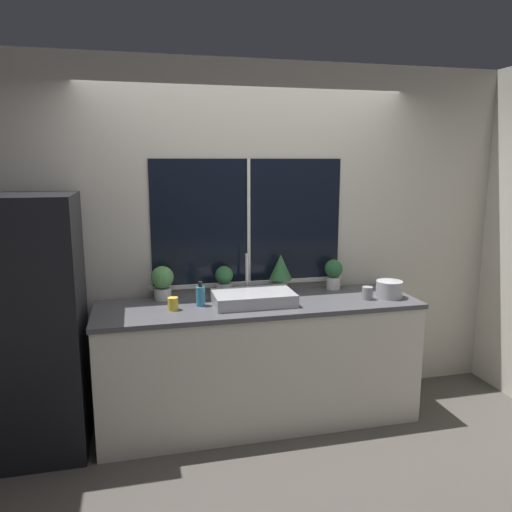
{
  "coord_description": "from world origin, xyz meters",
  "views": [
    {
      "loc": [
        -0.85,
        -3.11,
        1.95
      ],
      "look_at": [
        -0.03,
        0.32,
        1.28
      ],
      "focal_mm": 35.0,
      "sensor_mm": 36.0,
      "label": 1
    }
  ],
  "objects_px": {
    "sink": "(253,298)",
    "potted_plant_far_right": "(334,272)",
    "refrigerator": "(31,327)",
    "potted_plant_far_left": "(162,281)",
    "soap_bottle": "(200,296)",
    "potted_plant_center_left": "(224,280)",
    "mug_yellow": "(173,304)",
    "kettle": "(389,289)",
    "potted_plant_center_right": "(281,270)",
    "mug_grey": "(367,293)"
  },
  "relations": [
    {
      "from": "refrigerator",
      "to": "potted_plant_center_right",
      "type": "distance_m",
      "value": 1.83
    },
    {
      "from": "refrigerator",
      "to": "potted_plant_far_right",
      "type": "height_order",
      "value": "refrigerator"
    },
    {
      "from": "mug_grey",
      "to": "kettle",
      "type": "relative_size",
      "value": 0.48
    },
    {
      "from": "potted_plant_center_left",
      "to": "soap_bottle",
      "type": "bearing_deg",
      "value": -132.6
    },
    {
      "from": "potted_plant_far_left",
      "to": "soap_bottle",
      "type": "xyz_separation_m",
      "value": [
        0.25,
        -0.23,
        -0.07
      ]
    },
    {
      "from": "soap_bottle",
      "to": "mug_grey",
      "type": "xyz_separation_m",
      "value": [
        1.24,
        -0.12,
        -0.03
      ]
    },
    {
      "from": "potted_plant_center_right",
      "to": "mug_grey",
      "type": "relative_size",
      "value": 3.16
    },
    {
      "from": "soap_bottle",
      "to": "mug_yellow",
      "type": "distance_m",
      "value": 0.21
    },
    {
      "from": "potted_plant_far_right",
      "to": "mug_yellow",
      "type": "xyz_separation_m",
      "value": [
        -1.31,
        -0.29,
        -0.09
      ]
    },
    {
      "from": "soap_bottle",
      "to": "kettle",
      "type": "distance_m",
      "value": 1.43
    },
    {
      "from": "refrigerator",
      "to": "soap_bottle",
      "type": "height_order",
      "value": "refrigerator"
    },
    {
      "from": "sink",
      "to": "soap_bottle",
      "type": "bearing_deg",
      "value": 174.62
    },
    {
      "from": "sink",
      "to": "refrigerator",
      "type": "bearing_deg",
      "value": 179.89
    },
    {
      "from": "refrigerator",
      "to": "potted_plant_far_left",
      "type": "bearing_deg",
      "value": 16.78
    },
    {
      "from": "mug_yellow",
      "to": "kettle",
      "type": "bearing_deg",
      "value": -1.99
    },
    {
      "from": "potted_plant_far_left",
      "to": "mug_yellow",
      "type": "relative_size",
      "value": 2.85
    },
    {
      "from": "potted_plant_center_right",
      "to": "soap_bottle",
      "type": "relative_size",
      "value": 1.69
    },
    {
      "from": "potted_plant_center_left",
      "to": "potted_plant_center_right",
      "type": "height_order",
      "value": "potted_plant_center_right"
    },
    {
      "from": "sink",
      "to": "potted_plant_center_left",
      "type": "xyz_separation_m",
      "value": [
        -0.17,
        0.27,
        0.08
      ]
    },
    {
      "from": "refrigerator",
      "to": "sink",
      "type": "xyz_separation_m",
      "value": [
        1.51,
        -0.0,
        0.1
      ]
    },
    {
      "from": "refrigerator",
      "to": "kettle",
      "type": "xyz_separation_m",
      "value": [
        2.55,
        -0.08,
        0.13
      ]
    },
    {
      "from": "potted_plant_far_right",
      "to": "kettle",
      "type": "bearing_deg",
      "value": -47.62
    },
    {
      "from": "soap_bottle",
      "to": "potted_plant_center_left",
      "type": "bearing_deg",
      "value": 47.4
    },
    {
      "from": "refrigerator",
      "to": "potted_plant_center_right",
      "type": "bearing_deg",
      "value": 8.38
    },
    {
      "from": "mug_yellow",
      "to": "kettle",
      "type": "xyz_separation_m",
      "value": [
        1.62,
        -0.06,
        0.02
      ]
    },
    {
      "from": "potted_plant_far_left",
      "to": "sink",
      "type": "bearing_deg",
      "value": -22.92
    },
    {
      "from": "potted_plant_center_left",
      "to": "mug_yellow",
      "type": "xyz_separation_m",
      "value": [
        -0.41,
        -0.29,
        -0.08
      ]
    },
    {
      "from": "mug_grey",
      "to": "potted_plant_far_right",
      "type": "bearing_deg",
      "value": 110.24
    },
    {
      "from": "refrigerator",
      "to": "potted_plant_far_right",
      "type": "distance_m",
      "value": 2.26
    },
    {
      "from": "potted_plant_center_left",
      "to": "mug_grey",
      "type": "height_order",
      "value": "potted_plant_center_left"
    },
    {
      "from": "refrigerator",
      "to": "mug_grey",
      "type": "xyz_separation_m",
      "value": [
        2.37,
        -0.09,
        0.1
      ]
    },
    {
      "from": "refrigerator",
      "to": "mug_grey",
      "type": "distance_m",
      "value": 2.37
    },
    {
      "from": "sink",
      "to": "potted_plant_far_left",
      "type": "distance_m",
      "value": 0.69
    },
    {
      "from": "potted_plant_far_right",
      "to": "kettle",
      "type": "relative_size",
      "value": 1.22
    },
    {
      "from": "mug_grey",
      "to": "soap_bottle",
      "type": "bearing_deg",
      "value": 174.45
    },
    {
      "from": "potted_plant_far_left",
      "to": "kettle",
      "type": "xyz_separation_m",
      "value": [
        1.68,
        -0.34,
        -0.07
      ]
    },
    {
      "from": "refrigerator",
      "to": "potted_plant_center_left",
      "type": "height_order",
      "value": "refrigerator"
    },
    {
      "from": "potted_plant_far_left",
      "to": "refrigerator",
      "type": "bearing_deg",
      "value": -163.22
    },
    {
      "from": "potted_plant_far_right",
      "to": "soap_bottle",
      "type": "distance_m",
      "value": 1.14
    },
    {
      "from": "potted_plant_far_left",
      "to": "soap_bottle",
      "type": "bearing_deg",
      "value": -42.44
    },
    {
      "from": "potted_plant_far_left",
      "to": "potted_plant_center_right",
      "type": "height_order",
      "value": "potted_plant_center_right"
    },
    {
      "from": "mug_yellow",
      "to": "soap_bottle",
      "type": "bearing_deg",
      "value": 15.48
    },
    {
      "from": "soap_bottle",
      "to": "mug_yellow",
      "type": "height_order",
      "value": "soap_bottle"
    },
    {
      "from": "kettle",
      "to": "potted_plant_center_left",
      "type": "bearing_deg",
      "value": 164.16
    },
    {
      "from": "sink",
      "to": "potted_plant_far_right",
      "type": "relative_size",
      "value": 2.4
    },
    {
      "from": "potted_plant_center_right",
      "to": "mug_yellow",
      "type": "distance_m",
      "value": 0.92
    },
    {
      "from": "potted_plant_center_left",
      "to": "potted_plant_center_right",
      "type": "bearing_deg",
      "value": 0.0
    },
    {
      "from": "potted_plant_center_left",
      "to": "kettle",
      "type": "bearing_deg",
      "value": -15.84
    },
    {
      "from": "potted_plant_center_right",
      "to": "mug_grey",
      "type": "height_order",
      "value": "potted_plant_center_right"
    },
    {
      "from": "potted_plant_far_right",
      "to": "mug_yellow",
      "type": "bearing_deg",
      "value": -167.64
    }
  ]
}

